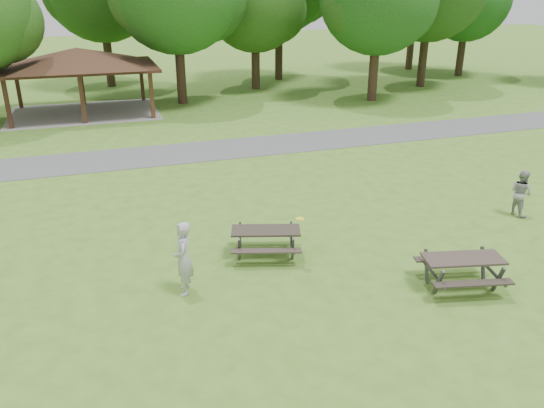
{
  "coord_description": "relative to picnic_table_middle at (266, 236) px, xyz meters",
  "views": [
    {
      "loc": [
        -3.4,
        -9.07,
        6.98
      ],
      "look_at": [
        1.0,
        4.0,
        1.3
      ],
      "focal_mm": 35.0,
      "sensor_mm": 36.0,
      "label": 1
    }
  ],
  "objects": [
    {
      "name": "tree_row_f",
      "position": [
        7.44,
        25.05,
        5.24
      ],
      "size": [
        7.35,
        7.0,
        9.55
      ],
      "color": "black",
      "rests_on": "ground"
    },
    {
      "name": "pavilion",
      "position": [
        -4.64,
        20.52,
        2.46
      ],
      "size": [
        8.6,
        7.01,
        3.76
      ],
      "color": "#311A11",
      "rests_on": "ground"
    },
    {
      "name": "frisbee_catcher",
      "position": [
        8.75,
        0.08,
        0.16
      ],
      "size": [
        0.65,
        0.8,
        1.53
      ],
      "primitive_type": "imported",
      "rotation": [
        0.0,
        0.0,
        1.67
      ],
      "color": "#98989B",
      "rests_on": "ground"
    },
    {
      "name": "frisbee_in_flight",
      "position": [
        0.66,
        -0.85,
        0.78
      ],
      "size": [
        0.24,
        0.24,
        0.02
      ],
      "color": "yellow",
      "rests_on": "ground"
    },
    {
      "name": "tree_row_i",
      "position": [
        25.44,
        25.55,
        5.31
      ],
      "size": [
        7.14,
        6.8,
        9.52
      ],
      "color": "black",
      "rests_on": "ground"
    },
    {
      "name": "asphalt_path",
      "position": [
        -0.64,
        10.52,
        -0.59
      ],
      "size": [
        120.0,
        3.2,
        0.02
      ],
      "primitive_type": "cube",
      "color": "#4D4D50",
      "rests_on": "ground"
    },
    {
      "name": "ground",
      "position": [
        -0.64,
        -3.48,
        -0.6
      ],
      "size": [
        160.0,
        160.0,
        0.0
      ],
      "primitive_type": "plane",
      "color": "#457320",
      "rests_on": "ground"
    },
    {
      "name": "picnic_table_middle",
      "position": [
        0.0,
        0.0,
        0.0
      ],
      "size": [
        2.25,
        2.0,
        0.82
      ],
      "color": "#29241E",
      "rests_on": "ground"
    },
    {
      "name": "frisbee_thrower",
      "position": [
        -2.47,
        -1.21,
        0.33
      ],
      "size": [
        0.57,
        0.75,
        1.87
      ],
      "primitive_type": "imported",
      "rotation": [
        0.0,
        0.0,
        -1.76
      ],
      "color": "#AAAAAC",
      "rests_on": "ground"
    },
    {
      "name": "picnic_table_far",
      "position": [
        4.09,
        -3.14,
        0.02
      ],
      "size": [
        2.24,
        1.96,
        0.84
      ],
      "color": "#322924",
      "rests_on": "ground"
    }
  ]
}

